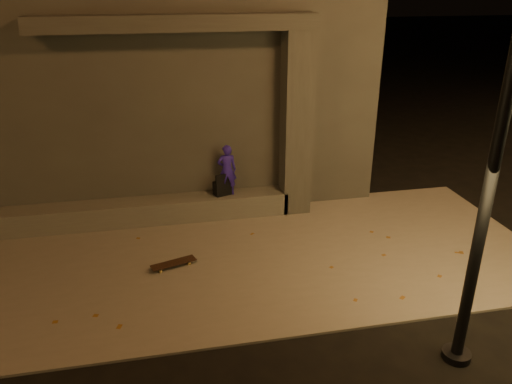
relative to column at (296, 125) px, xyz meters
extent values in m
plane|color=black|center=(-1.70, -3.75, -1.84)|extent=(120.00, 120.00, 0.00)
cube|color=slate|center=(-1.70, -1.75, -1.82)|extent=(11.00, 4.40, 0.04)
cube|color=#3C3936|center=(-2.70, 2.75, 0.76)|extent=(9.00, 5.00, 5.20)
cube|color=#57544F|center=(-3.20, 0.00, -1.58)|extent=(6.00, 0.55, 0.45)
cube|color=#3C3936|center=(0.00, 0.00, 0.00)|extent=(0.55, 0.55, 3.60)
cube|color=#3C3936|center=(-2.20, 0.05, 1.94)|extent=(5.00, 0.70, 0.28)
imported|color=#2B18A2|center=(-1.39, 0.00, -0.83)|extent=(0.38, 0.26, 1.03)
cube|color=black|center=(-1.49, 0.00, -1.21)|extent=(0.38, 0.30, 0.27)
cube|color=black|center=(-1.49, 0.00, -0.98)|extent=(0.29, 0.13, 0.19)
cube|color=black|center=(-2.58, -1.84, -1.72)|extent=(0.78, 0.41, 0.02)
cylinder|color=#B59048|center=(-2.37, -1.70, -1.77)|extent=(0.06, 0.05, 0.05)
cylinder|color=#B59048|center=(-2.32, -1.83, -1.77)|extent=(0.06, 0.05, 0.05)
cylinder|color=#B59048|center=(-2.85, -1.85, -1.77)|extent=(0.06, 0.05, 0.05)
cylinder|color=#B59048|center=(-2.80, -1.98, -1.77)|extent=(0.06, 0.05, 0.05)
cube|color=#99999E|center=(-2.34, -1.77, -1.74)|extent=(0.09, 0.16, 0.02)
cube|color=#99999E|center=(-2.82, -1.92, -1.74)|extent=(0.09, 0.16, 0.02)
cylinder|color=black|center=(0.84, -4.72, 1.44)|extent=(0.14, 0.14, 6.57)
cylinder|color=black|center=(0.84, -4.72, -1.79)|extent=(0.36, 0.36, 0.10)
camera|label=1|loc=(-2.67, -9.15, 2.61)|focal=35.00mm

